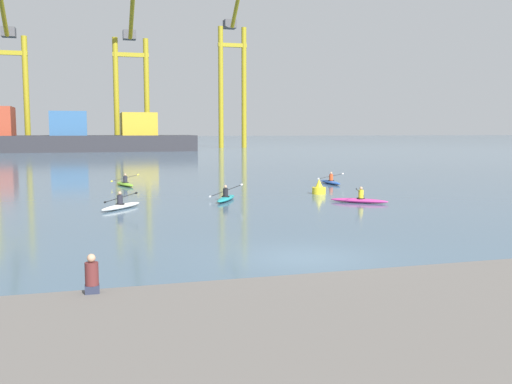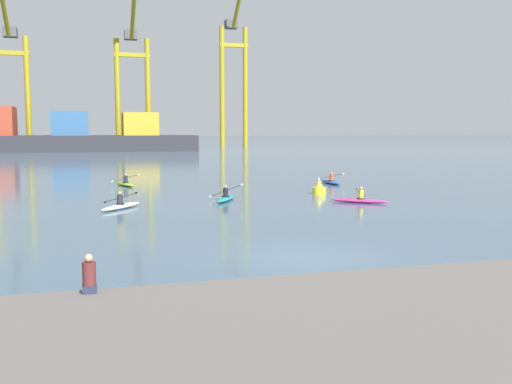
% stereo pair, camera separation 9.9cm
% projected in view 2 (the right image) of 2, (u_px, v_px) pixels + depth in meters
% --- Properties ---
extents(ground_plane, '(800.00, 800.00, 0.00)m').
position_uv_depth(ground_plane, '(304.00, 258.00, 19.16)').
color(ground_plane, '#425B70').
extents(container_barge, '(49.29, 11.70, 8.67)m').
position_uv_depth(container_barge, '(69.00, 137.00, 114.33)').
color(container_barge, '#28282D').
rests_on(container_barge, ground).
extents(gantry_crane_west, '(7.65, 16.46, 33.81)m').
position_uv_depth(gantry_crane_west, '(10.00, 71.00, 119.48)').
color(gantry_crane_west, olive).
rests_on(gantry_crane_west, ground).
extents(gantry_crane_west_mid, '(7.82, 18.40, 34.43)m').
position_uv_depth(gantry_crane_west_mid, '(133.00, 72.00, 127.06)').
color(gantry_crane_west_mid, olive).
rests_on(gantry_crane_west_mid, ground).
extents(gantry_crane_east_mid, '(6.91, 14.92, 38.81)m').
position_uv_depth(gantry_crane_east_mid, '(234.00, 69.00, 137.64)').
color(gantry_crane_east_mid, olive).
rests_on(gantry_crane_east_mid, ground).
extents(channel_buoy, '(0.90, 0.90, 1.00)m').
position_uv_depth(channel_buoy, '(319.00, 189.00, 38.40)').
color(channel_buoy, yellow).
rests_on(channel_buoy, ground).
extents(kayak_blue, '(2.27, 3.41, 0.95)m').
position_uv_depth(kayak_blue, '(331.00, 182.00, 45.65)').
color(kayak_blue, '#2856B2').
rests_on(kayak_blue, ground).
extents(kayak_magenta, '(3.03, 2.59, 0.99)m').
position_uv_depth(kayak_magenta, '(359.00, 200.00, 33.76)').
color(kayak_magenta, '#C13384').
rests_on(kayak_magenta, ground).
extents(kayak_white, '(2.56, 3.05, 0.98)m').
position_uv_depth(kayak_white, '(121.00, 206.00, 31.22)').
color(kayak_white, silver).
rests_on(kayak_white, ground).
extents(kayak_teal, '(2.10, 3.29, 1.07)m').
position_uv_depth(kayak_teal, '(226.00, 198.00, 34.77)').
color(kayak_teal, teal).
rests_on(kayak_teal, ground).
extents(kayak_lime, '(2.19, 3.44, 0.95)m').
position_uv_depth(kayak_lime, '(125.00, 184.00, 44.02)').
color(kayak_lime, '#7ABC2D').
rests_on(kayak_lime, ground).
extents(seated_onlooker, '(0.32, 0.30, 0.90)m').
position_uv_depth(seated_onlooker, '(89.00, 276.00, 12.98)').
color(seated_onlooker, '#23283D').
rests_on(seated_onlooker, stone_quay).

